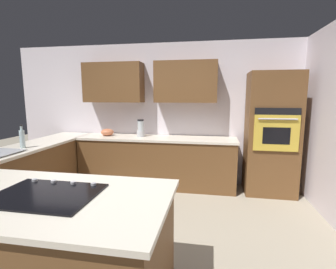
{
  "coord_description": "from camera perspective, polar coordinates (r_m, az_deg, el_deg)",
  "views": [
    {
      "loc": [
        -0.88,
        2.57,
        1.63
      ],
      "look_at": [
        -0.24,
        -0.98,
        1.07
      ],
      "focal_mm": 26.49,
      "sensor_mm": 36.0,
      "label": 1
    }
  ],
  "objects": [
    {
      "name": "wall_oven",
      "position": [
        4.44,
        22.68,
        0.08
      ],
      "size": [
        0.8,
        0.66,
        2.02
      ],
      "color": "brown",
      "rests_on": "ground"
    },
    {
      "name": "island_top",
      "position": [
        2.12,
        -26.33,
        -12.96
      ],
      "size": [
        1.87,
        1.06,
        0.04
      ],
      "primitive_type": "cube",
      "color": "silver",
      "rests_on": "island_base"
    },
    {
      "name": "mixing_bowl",
      "position": [
        4.77,
        -13.79,
        0.53
      ],
      "size": [
        0.24,
        0.24,
        0.13
      ],
      "primitive_type": "ellipsoid",
      "color": "#CC724C",
      "rests_on": "countertop_back"
    },
    {
      "name": "lower_cabinets_back",
      "position": [
        4.56,
        -2.61,
        -6.47
      ],
      "size": [
        2.8,
        0.6,
        0.86
      ],
      "primitive_type": "cube",
      "color": "brown",
      "rests_on": "ground"
    },
    {
      "name": "cooktop",
      "position": [
        2.11,
        -26.29,
        -12.22
      ],
      "size": [
        0.76,
        0.56,
        0.03
      ],
      "color": "black",
      "rests_on": "island_top"
    },
    {
      "name": "countertop_side",
      "position": [
        4.19,
        -30.17,
        -2.73
      ],
      "size": [
        0.64,
        2.94,
        0.04
      ],
      "primitive_type": "cube",
      "color": "silver",
      "rests_on": "lower_cabinets_side"
    },
    {
      "name": "dish_soap_bottle",
      "position": [
        4.08,
        -30.53,
        -0.78
      ],
      "size": [
        0.07,
        0.07,
        0.34
      ],
      "color": "silver",
      "rests_on": "countertop_side"
    },
    {
      "name": "ground_plane",
      "position": [
        3.17,
        -8.04,
        -22.26
      ],
      "size": [
        14.0,
        14.0,
        0.0
      ],
      "primitive_type": "plane",
      "color": "#9E937F"
    },
    {
      "name": "wall_back",
      "position": [
        4.72,
        -1.47,
        6.58
      ],
      "size": [
        6.0,
        0.44,
        2.6
      ],
      "color": "silver",
      "rests_on": "ground"
    },
    {
      "name": "island_base",
      "position": [
        2.32,
        -25.5,
        -23.4
      ],
      "size": [
        1.79,
        0.98,
        0.86
      ],
      "primitive_type": "cube",
      "color": "brown",
      "rests_on": "ground"
    },
    {
      "name": "countertop_back",
      "position": [
        4.47,
        -2.65,
        -0.89
      ],
      "size": [
        2.84,
        0.64,
        0.04
      ],
      "primitive_type": "cube",
      "color": "silver",
      "rests_on": "lower_cabinets_back"
    },
    {
      "name": "blender",
      "position": [
        4.54,
        -6.29,
        1.2
      ],
      "size": [
        0.15,
        0.15,
        0.31
      ],
      "color": "silver",
      "rests_on": "countertop_back"
    },
    {
      "name": "lower_cabinets_side",
      "position": [
        4.3,
        -29.7,
        -8.62
      ],
      "size": [
        0.6,
        2.9,
        0.86
      ],
      "primitive_type": "cube",
      "color": "brown",
      "rests_on": "ground"
    }
  ]
}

